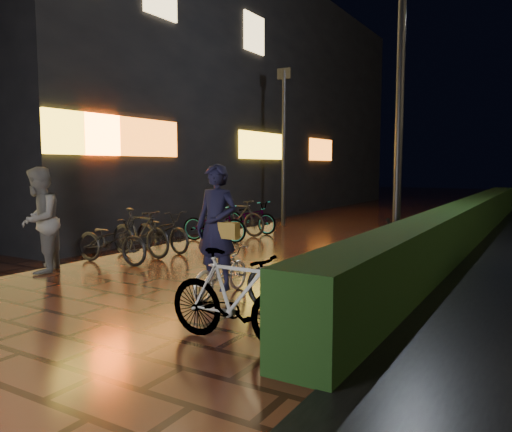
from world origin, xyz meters
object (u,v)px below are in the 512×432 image
Objects in this scene: cart_assembly at (405,243)px; traffic_barrier at (389,256)px; bystander_person at (39,220)px; cyclist at (219,248)px.

traffic_barrier is at bearing -101.62° from cart_assembly.
bystander_person is 6.28m from traffic_barrier.
cyclist is at bearing 58.15° from bystander_person.
bystander_person is 1.97× the size of cart_assembly.
bystander_person is at bearing -150.13° from traffic_barrier.
cyclist reaches higher than cart_assembly.
cyclist is at bearing -121.04° from traffic_barrier.
traffic_barrier is (5.42, 3.11, -0.63)m from bystander_person.
cyclist is at bearing -118.11° from cart_assembly.
cart_assembly is at bearing 78.38° from traffic_barrier.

